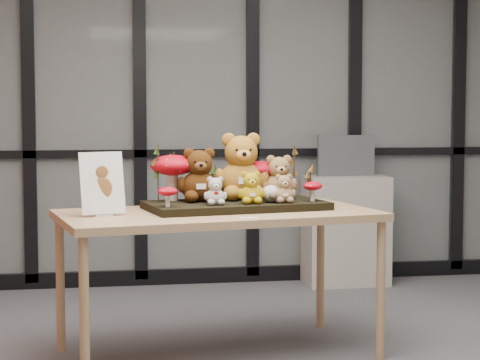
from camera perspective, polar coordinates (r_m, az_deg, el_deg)
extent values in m
plane|color=#B0ADA7|center=(6.94, -2.88, 4.69)|extent=(5.00, 0.00, 5.00)
plane|color=#B0ADA7|center=(2.06, 13.84, 4.67)|extent=(5.00, 0.00, 5.00)
cube|color=#2D383F|center=(6.91, -2.85, 4.69)|extent=(4.90, 0.02, 2.70)
cube|color=black|center=(7.04, -2.81, -6.29)|extent=(4.90, 0.06, 0.12)
cube|color=black|center=(6.92, -2.84, 1.79)|extent=(4.90, 0.06, 0.06)
cube|color=black|center=(6.88, -13.70, 4.56)|extent=(0.10, 0.06, 2.70)
cube|color=black|center=(6.87, -6.59, 4.66)|extent=(0.10, 0.06, 2.70)
cube|color=black|center=(6.98, 0.83, 4.69)|extent=(0.10, 0.06, 2.70)
cube|color=black|center=(7.18, 7.53, 4.65)|extent=(0.10, 0.06, 2.70)
cube|color=black|center=(7.50, 14.14, 4.55)|extent=(0.10, 0.06, 2.70)
cube|color=tan|center=(4.89, -1.47, -2.33)|extent=(1.89, 1.18, 0.04)
cylinder|color=tan|center=(4.39, -10.18, -8.67)|extent=(0.05, 0.05, 0.78)
cylinder|color=tan|center=(5.14, -11.71, -6.73)|extent=(0.05, 0.05, 0.78)
cylinder|color=tan|center=(4.94, 9.22, -7.15)|extent=(0.05, 0.05, 0.78)
cylinder|color=tan|center=(5.62, 5.30, -5.68)|extent=(0.05, 0.05, 0.78)
cube|color=black|center=(4.99, -0.28, -1.68)|extent=(1.08, 0.68, 0.04)
cube|color=silver|center=(4.74, -9.01, -2.28)|extent=(0.11, 0.09, 0.01)
cube|color=white|center=(4.72, -9.04, -0.20)|extent=(0.25, 0.14, 0.33)
ellipsoid|color=brown|center=(4.72, -9.03, -0.53)|extent=(0.11, 0.01, 0.12)
ellipsoid|color=brown|center=(4.71, -9.04, 0.53)|extent=(0.07, 0.01, 0.07)
cube|color=white|center=(4.58, 0.60, -2.51)|extent=(0.10, 0.03, 0.00)
cube|color=#9F988D|center=(6.99, 6.96, -3.29)|extent=(0.65, 0.38, 0.87)
cube|color=#4C4F54|center=(6.95, 6.96, 1.60)|extent=(0.46, 0.05, 0.33)
cube|color=black|center=(6.93, 7.01, 1.59)|extent=(0.40, 0.00, 0.27)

